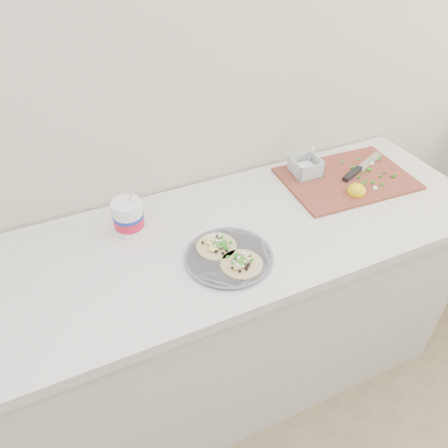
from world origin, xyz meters
name	(u,v)px	position (x,y,z in m)	size (l,w,h in m)	color
counter	(165,336)	(0.00, 1.43, 0.45)	(2.44, 0.66, 0.90)	silver
taco_plate	(229,255)	(0.21, 1.30, 0.92)	(0.28, 0.28, 0.04)	slate
tub	(129,215)	(-0.03, 1.56, 0.97)	(0.10, 0.10, 0.23)	white
cutboard	(343,175)	(0.83, 1.52, 0.92)	(0.52, 0.38, 0.08)	brown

